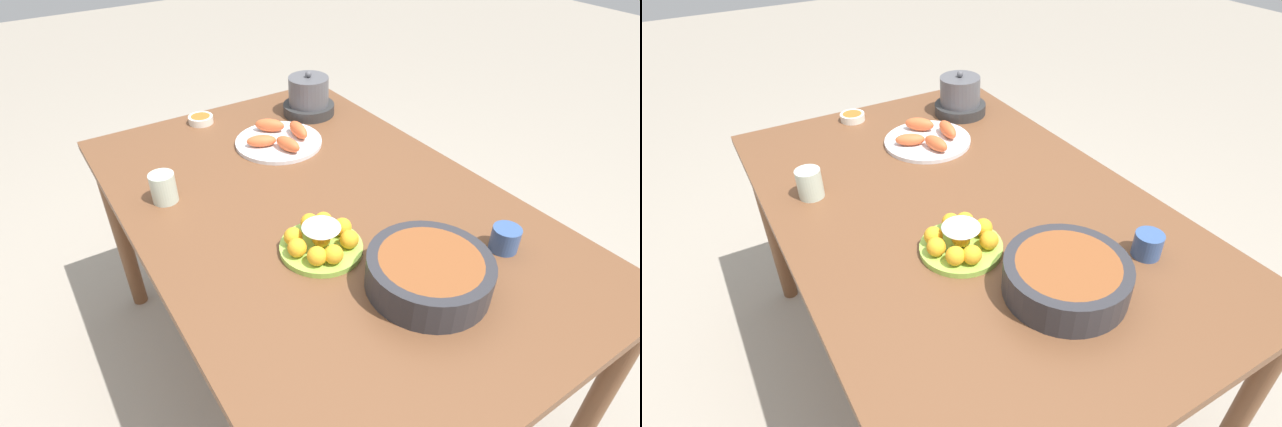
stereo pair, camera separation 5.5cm
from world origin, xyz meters
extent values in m
plane|color=#9E9384|center=(0.00, 0.00, 0.00)|extent=(12.00, 12.00, 0.00)
cylinder|color=brown|center=(-0.74, -0.46, 0.37)|extent=(0.06, 0.06, 0.75)
cylinder|color=brown|center=(-0.74, 0.46, 0.37)|extent=(0.06, 0.06, 0.75)
cylinder|color=brown|center=(0.74, 0.46, 0.37)|extent=(0.06, 0.06, 0.75)
cube|color=brown|center=(0.00, 0.00, 0.76)|extent=(1.57, 1.02, 0.03)
cylinder|color=#99CC4C|center=(0.18, -0.11, 0.78)|extent=(0.22, 0.22, 0.02)
sphere|color=#F4A823|center=(0.25, -0.12, 0.82)|extent=(0.05, 0.05, 0.05)
sphere|color=#F4A823|center=(0.22, -0.05, 0.82)|extent=(0.05, 0.05, 0.05)
sphere|color=#F4A823|center=(0.17, -0.04, 0.82)|extent=(0.05, 0.05, 0.05)
sphere|color=#F4A823|center=(0.12, -0.07, 0.82)|extent=(0.05, 0.05, 0.05)
sphere|color=#F4A823|center=(0.11, -0.10, 0.82)|extent=(0.05, 0.05, 0.05)
sphere|color=#F4A823|center=(0.14, -0.17, 0.82)|extent=(0.05, 0.05, 0.05)
sphere|color=#F4A823|center=(0.18, -0.18, 0.82)|extent=(0.05, 0.05, 0.05)
sphere|color=#F4A823|center=(0.23, -0.16, 0.82)|extent=(0.05, 0.05, 0.05)
ellipsoid|color=white|center=(0.18, -0.11, 0.85)|extent=(0.10, 0.10, 0.02)
sphere|color=#F4A823|center=(0.18, -0.11, 0.82)|extent=(0.05, 0.05, 0.05)
cylinder|color=#2D2D33|center=(0.43, 0.02, 0.82)|extent=(0.29, 0.29, 0.09)
cylinder|color=brown|center=(0.43, 0.02, 0.86)|extent=(0.24, 0.24, 0.01)
cylinder|color=silver|center=(-0.69, -0.08, 0.79)|extent=(0.09, 0.09, 0.03)
cylinder|color=#B26623|center=(-0.69, -0.08, 0.80)|extent=(0.07, 0.07, 0.01)
cylinder|color=silver|center=(-0.38, 0.08, 0.78)|extent=(0.30, 0.30, 0.01)
ellipsoid|color=#E06033|center=(-0.30, 0.07, 0.81)|extent=(0.11, 0.07, 0.05)
ellipsoid|color=#E06033|center=(-0.37, 0.16, 0.82)|extent=(0.12, 0.05, 0.05)
ellipsoid|color=#E06033|center=(-0.46, 0.09, 0.81)|extent=(0.10, 0.11, 0.05)
ellipsoid|color=#E06033|center=(-0.38, 0.01, 0.81)|extent=(0.09, 0.11, 0.04)
cylinder|color=beige|center=(-0.26, -0.37, 0.82)|extent=(0.07, 0.07, 0.09)
cylinder|color=#38568E|center=(0.43, 0.29, 0.81)|extent=(0.07, 0.07, 0.07)
cylinder|color=#2D2D2D|center=(-0.54, 0.30, 0.80)|extent=(0.20, 0.20, 0.04)
cylinder|color=#515156|center=(-0.54, 0.30, 0.87)|extent=(0.15, 0.15, 0.11)
sphere|color=#515156|center=(-0.54, 0.30, 0.93)|extent=(0.02, 0.02, 0.02)
camera|label=1|loc=(1.00, -0.65, 1.61)|focal=28.00mm
camera|label=2|loc=(1.03, -0.60, 1.61)|focal=28.00mm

